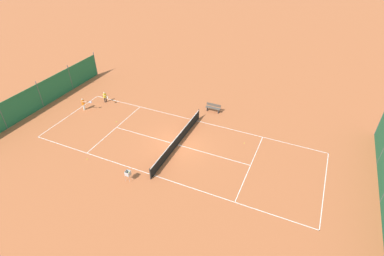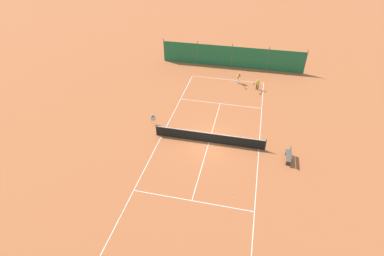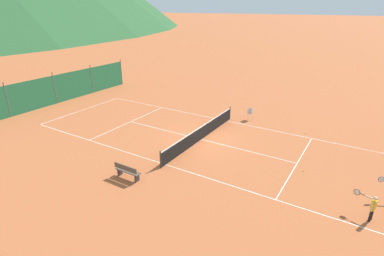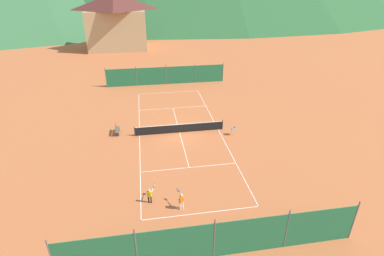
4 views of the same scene
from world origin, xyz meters
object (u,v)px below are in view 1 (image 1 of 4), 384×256
object	(u,v)px
tennis_net	(178,140)
player_near_baseline	(84,103)
player_far_service	(105,96)
tennis_ball_mid_court	(117,122)
tennis_ball_by_net_left	(87,159)
tennis_ball_service_box	(244,143)
ball_hopper	(128,174)
courtside_bench	(213,108)

from	to	relation	value
tennis_net	player_near_baseline	distance (m)	11.29
player_far_service	tennis_ball_mid_court	xyz separation A→B (m)	(2.68, 3.28, -0.66)
tennis_net	tennis_ball_mid_court	distance (m)	6.97
tennis_net	tennis_ball_by_net_left	size ratio (longest dim) A/B	139.09
player_far_service	tennis_ball_mid_court	size ratio (longest dim) A/B	18.03
tennis_net	player_far_service	distance (m)	10.76
tennis_net	tennis_ball_mid_court	world-z (taller)	tennis_net
tennis_ball_service_box	tennis_net	bearing A→B (deg)	-63.76
player_far_service	tennis_ball_by_net_left	xyz separation A→B (m)	(8.13, 4.37, -0.66)
player_far_service	tennis_ball_mid_court	bearing A→B (deg)	50.77
player_far_service	tennis_ball_mid_court	world-z (taller)	player_far_service
player_near_baseline	tennis_ball_mid_court	xyz separation A→B (m)	(0.56, 4.29, -0.72)
ball_hopper	tennis_ball_mid_court	bearing A→B (deg)	-137.74
tennis_ball_by_net_left	ball_hopper	bearing A→B (deg)	82.27
tennis_net	tennis_ball_service_box	world-z (taller)	tennis_net
tennis_ball_by_net_left	player_near_baseline	bearing A→B (deg)	-138.16
tennis_ball_by_net_left	ball_hopper	world-z (taller)	ball_hopper
tennis_ball_by_net_left	courtside_bench	xyz separation A→B (m)	(-11.06, 6.64, 0.42)
player_near_baseline	tennis_ball_by_net_left	size ratio (longest dim) A/B	19.56
courtside_bench	player_near_baseline	bearing A→B (deg)	-67.24
tennis_ball_service_box	ball_hopper	xyz separation A→B (m)	(7.85, -6.59, 0.63)
tennis_ball_service_box	ball_hopper	distance (m)	10.27
tennis_ball_by_net_left	tennis_ball_service_box	xyz separation A→B (m)	(-7.26, 10.99, 0.00)
tennis_net	tennis_ball_mid_court	size ratio (longest dim) A/B	139.09
tennis_ball_by_net_left	tennis_ball_mid_court	size ratio (longest dim) A/B	1.00
tennis_net	courtside_bench	xyz separation A→B (m)	(-6.34, 0.81, -0.05)
tennis_ball_mid_court	ball_hopper	world-z (taller)	ball_hopper
player_near_baseline	ball_hopper	bearing A→B (deg)	55.97
tennis_net	courtside_bench	distance (m)	6.40
tennis_ball_by_net_left	tennis_ball_service_box	size ratio (longest dim) A/B	1.00
tennis_ball_service_box	ball_hopper	world-z (taller)	ball_hopper
tennis_net	tennis_ball_service_box	size ratio (longest dim) A/B	139.09
tennis_ball_by_net_left	tennis_net	bearing A→B (deg)	128.94
tennis_net	player_far_service	xyz separation A→B (m)	(-3.42, -10.20, 0.20)
player_near_baseline	player_far_service	distance (m)	2.35
courtside_bench	tennis_ball_mid_court	bearing A→B (deg)	-54.04
tennis_net	tennis_ball_service_box	bearing A→B (deg)	116.24
player_far_service	tennis_ball_service_box	distance (m)	15.40
player_near_baseline	tennis_ball_by_net_left	xyz separation A→B (m)	(6.01, 5.38, -0.72)
ball_hopper	courtside_bench	size ratio (longest dim) A/B	0.59
player_near_baseline	tennis_ball_mid_court	world-z (taller)	player_near_baseline
tennis_ball_by_net_left	tennis_ball_mid_court	bearing A→B (deg)	-168.72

